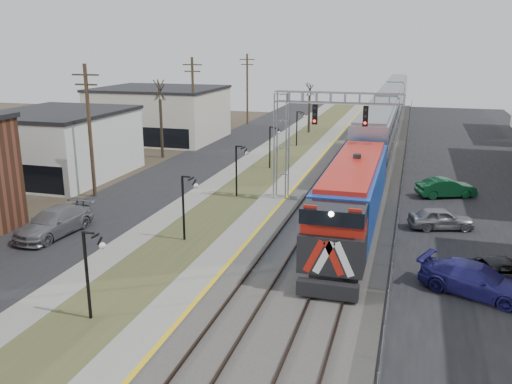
% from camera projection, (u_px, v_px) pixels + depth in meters
% --- Properties ---
extents(street_west, '(7.00, 120.00, 0.04)m').
position_uv_depth(street_west, '(183.00, 170.00, 50.20)').
color(street_west, black).
rests_on(street_west, ground).
extents(sidewalk, '(2.00, 120.00, 0.08)m').
position_uv_depth(sidewalk, '(229.00, 173.00, 48.99)').
color(sidewalk, gray).
rests_on(sidewalk, ground).
extents(grass_median, '(4.00, 120.00, 0.06)m').
position_uv_depth(grass_median, '(261.00, 176.00, 48.18)').
color(grass_median, '#424826').
rests_on(grass_median, ground).
extents(platform, '(2.00, 120.00, 0.24)m').
position_uv_depth(platform, '(294.00, 177.00, 47.35)').
color(platform, gray).
rests_on(platform, ground).
extents(ballast_bed, '(8.00, 120.00, 0.20)m').
position_uv_depth(ballast_bed, '(352.00, 181.00, 46.01)').
color(ballast_bed, '#595651').
rests_on(ballast_bed, ground).
extents(parking_lot, '(16.00, 120.00, 0.04)m').
position_uv_depth(parking_lot, '(504.00, 192.00, 42.80)').
color(parking_lot, black).
rests_on(parking_lot, ground).
extents(platform_edge, '(0.24, 120.00, 0.01)m').
position_uv_depth(platform_edge, '(304.00, 176.00, 47.08)').
color(platform_edge, gold).
rests_on(platform_edge, platform).
extents(track_near, '(1.58, 120.00, 0.15)m').
position_uv_depth(track_near, '(328.00, 177.00, 46.50)').
color(track_near, '#2D2119').
rests_on(track_near, ballast_bed).
extents(track_far, '(1.58, 120.00, 0.15)m').
position_uv_depth(track_far, '(370.00, 180.00, 45.56)').
color(track_far, '#2D2119').
rests_on(track_far, ballast_bed).
extents(train, '(3.00, 85.85, 5.33)m').
position_uv_depth(train, '(386.00, 117.00, 64.90)').
color(train, '#153FAC').
rests_on(train, ground).
extents(signal_gantry, '(9.00, 1.07, 8.15)m').
position_uv_depth(signal_gantry, '(305.00, 127.00, 38.82)').
color(signal_gantry, gray).
rests_on(signal_gantry, ground).
extents(lampposts, '(0.14, 62.14, 4.00)m').
position_uv_depth(lampposts, '(185.00, 207.00, 32.19)').
color(lampposts, black).
rests_on(lampposts, ground).
extents(utility_poles, '(0.28, 80.28, 10.00)m').
position_uv_depth(utility_poles, '(90.00, 132.00, 40.43)').
color(utility_poles, '#4C3823').
rests_on(utility_poles, ground).
extents(fence, '(0.04, 120.00, 1.60)m').
position_uv_depth(fence, '(403.00, 176.00, 44.70)').
color(fence, gray).
rests_on(fence, ground).
extents(buildings_west, '(14.00, 67.00, 7.00)m').
position_uv_depth(buildings_west, '(13.00, 155.00, 41.97)').
color(buildings_west, beige).
rests_on(buildings_west, ground).
extents(bare_trees, '(12.30, 42.30, 5.95)m').
position_uv_depth(bare_trees, '(187.00, 135.00, 53.43)').
color(bare_trees, '#382D23').
rests_on(bare_trees, ground).
extents(car_lot_c, '(5.23, 3.56, 1.33)m').
position_uv_depth(car_lot_c, '(506.00, 273.00, 26.27)').
color(car_lot_c, black).
rests_on(car_lot_c, ground).
extents(car_lot_d, '(5.53, 3.88, 1.49)m').
position_uv_depth(car_lot_d, '(475.00, 280.00, 25.22)').
color(car_lot_d, navy).
rests_on(car_lot_d, ground).
extents(car_lot_e, '(4.32, 2.67, 1.37)m').
position_uv_depth(car_lot_e, '(441.00, 219.00, 34.23)').
color(car_lot_e, gray).
rests_on(car_lot_e, ground).
extents(car_lot_f, '(4.67, 3.11, 1.46)m').
position_uv_depth(car_lot_f, '(446.00, 188.00, 41.30)').
color(car_lot_f, '#0D4222').
rests_on(car_lot_f, ground).
extents(car_street_b, '(2.77, 5.79, 1.63)m').
position_uv_depth(car_street_b, '(54.00, 223.00, 33.10)').
color(car_street_b, slate).
rests_on(car_street_b, ground).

